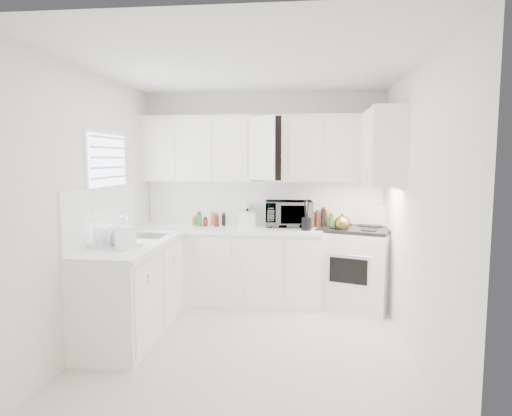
# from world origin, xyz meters

# --- Properties ---
(floor) EXTENTS (3.20, 3.20, 0.00)m
(floor) POSITION_xyz_m (0.00, 0.00, 0.00)
(floor) COLOR silver
(floor) RESTS_ON ground
(ceiling) EXTENTS (3.20, 3.20, 0.00)m
(ceiling) POSITION_xyz_m (0.00, 0.00, 2.60)
(ceiling) COLOR white
(ceiling) RESTS_ON ground
(wall_back) EXTENTS (3.00, 0.00, 3.00)m
(wall_back) POSITION_xyz_m (0.00, 1.60, 1.30)
(wall_back) COLOR white
(wall_back) RESTS_ON ground
(wall_front) EXTENTS (3.00, 0.00, 3.00)m
(wall_front) POSITION_xyz_m (0.00, -1.60, 1.30)
(wall_front) COLOR white
(wall_front) RESTS_ON ground
(wall_left) EXTENTS (0.00, 3.20, 3.20)m
(wall_left) POSITION_xyz_m (-1.50, 0.00, 1.30)
(wall_left) COLOR white
(wall_left) RESTS_ON ground
(wall_right) EXTENTS (0.00, 3.20, 3.20)m
(wall_right) POSITION_xyz_m (1.50, 0.00, 1.30)
(wall_right) COLOR white
(wall_right) RESTS_ON ground
(window_blinds) EXTENTS (0.06, 0.96, 1.06)m
(window_blinds) POSITION_xyz_m (-1.48, 0.35, 1.55)
(window_blinds) COLOR white
(window_blinds) RESTS_ON wall_left
(lower_cabinets_back) EXTENTS (2.22, 0.60, 0.90)m
(lower_cabinets_back) POSITION_xyz_m (-0.39, 1.30, 0.45)
(lower_cabinets_back) COLOR white
(lower_cabinets_back) RESTS_ON floor
(lower_cabinets_left) EXTENTS (0.60, 1.60, 0.90)m
(lower_cabinets_left) POSITION_xyz_m (-1.20, 0.20, 0.45)
(lower_cabinets_left) COLOR white
(lower_cabinets_left) RESTS_ON floor
(countertop_back) EXTENTS (2.24, 0.64, 0.05)m
(countertop_back) POSITION_xyz_m (-0.39, 1.29, 0.93)
(countertop_back) COLOR white
(countertop_back) RESTS_ON lower_cabinets_back
(countertop_left) EXTENTS (0.64, 1.62, 0.05)m
(countertop_left) POSITION_xyz_m (-1.19, 0.20, 0.93)
(countertop_left) COLOR white
(countertop_left) RESTS_ON lower_cabinets_left
(backsplash_back) EXTENTS (2.98, 0.02, 0.55)m
(backsplash_back) POSITION_xyz_m (0.00, 1.59, 1.23)
(backsplash_back) COLOR white
(backsplash_back) RESTS_ON wall_back
(backsplash_left) EXTENTS (0.02, 1.60, 0.55)m
(backsplash_left) POSITION_xyz_m (-1.49, 0.20, 1.23)
(backsplash_left) COLOR white
(backsplash_left) RESTS_ON wall_left
(upper_cabinets_back) EXTENTS (3.00, 0.33, 0.80)m
(upper_cabinets_back) POSITION_xyz_m (0.00, 1.44, 1.50)
(upper_cabinets_back) COLOR white
(upper_cabinets_back) RESTS_ON wall_back
(upper_cabinets_right) EXTENTS (0.33, 0.90, 0.80)m
(upper_cabinets_right) POSITION_xyz_m (1.33, 0.82, 1.50)
(upper_cabinets_right) COLOR white
(upper_cabinets_right) RESTS_ON wall_right
(sink) EXTENTS (0.42, 0.38, 0.30)m
(sink) POSITION_xyz_m (-1.19, 0.55, 1.07)
(sink) COLOR gray
(sink) RESTS_ON countertop_left
(stove) EXTENTS (0.98, 0.89, 1.23)m
(stove) POSITION_xyz_m (1.13, 1.29, 0.62)
(stove) COLOR white
(stove) RESTS_ON floor
(tea_kettle) EXTENTS (0.29, 0.27, 0.21)m
(tea_kettle) POSITION_xyz_m (0.95, 1.13, 1.05)
(tea_kettle) COLOR olive
(tea_kettle) RESTS_ON stove
(frying_pan) EXTENTS (0.32, 0.51, 0.04)m
(frying_pan) POSITION_xyz_m (1.31, 1.45, 0.97)
(frying_pan) COLOR black
(frying_pan) RESTS_ON stove
(microwave) EXTENTS (0.59, 0.36, 0.38)m
(microwave) POSITION_xyz_m (0.33, 1.42, 1.14)
(microwave) COLOR gray
(microwave) RESTS_ON countertop_back
(rice_cooker) EXTENTS (0.24, 0.24, 0.23)m
(rice_cooker) POSITION_xyz_m (-0.17, 1.29, 1.06)
(rice_cooker) COLOR white
(rice_cooker) RESTS_ON countertop_back
(paper_towel) EXTENTS (0.12, 0.12, 0.27)m
(paper_towel) POSITION_xyz_m (-0.20, 1.48, 1.08)
(paper_towel) COLOR white
(paper_towel) RESTS_ON countertop_back
(utensil_crock) EXTENTS (0.15, 0.15, 0.36)m
(utensil_crock) POSITION_xyz_m (0.54, 1.12, 1.13)
(utensil_crock) COLOR black
(utensil_crock) RESTS_ON countertop_back
(dish_rack) EXTENTS (0.49, 0.42, 0.23)m
(dish_rack) POSITION_xyz_m (-1.25, -0.09, 1.06)
(dish_rack) COLOR white
(dish_rack) RESTS_ON countertop_left
(spice_left_0) EXTENTS (0.06, 0.06, 0.13)m
(spice_left_0) POSITION_xyz_m (-0.85, 1.42, 1.02)
(spice_left_0) COLOR olive
(spice_left_0) RESTS_ON countertop_back
(spice_left_1) EXTENTS (0.06, 0.06, 0.13)m
(spice_left_1) POSITION_xyz_m (-0.78, 1.33, 1.02)
(spice_left_1) COLOR #27773B
(spice_left_1) RESTS_ON countertop_back
(spice_left_2) EXTENTS (0.06, 0.06, 0.13)m
(spice_left_2) POSITION_xyz_m (-0.70, 1.42, 1.02)
(spice_left_2) COLOR #A8161E
(spice_left_2) RESTS_ON countertop_back
(spice_left_3) EXTENTS (0.06, 0.06, 0.13)m
(spice_left_3) POSITION_xyz_m (-0.62, 1.33, 1.02)
(spice_left_3) COLOR gold
(spice_left_3) RESTS_ON countertop_back
(spice_left_4) EXTENTS (0.06, 0.06, 0.13)m
(spice_left_4) POSITION_xyz_m (-0.55, 1.42, 1.02)
(spice_left_4) COLOR maroon
(spice_left_4) RESTS_ON countertop_back
(spice_left_5) EXTENTS (0.06, 0.06, 0.13)m
(spice_left_5) POSITION_xyz_m (-0.47, 1.33, 1.02)
(spice_left_5) COLOR black
(spice_left_5) RESTS_ON countertop_back
(sauce_right_0) EXTENTS (0.06, 0.06, 0.19)m
(sauce_right_0) POSITION_xyz_m (0.58, 1.46, 1.05)
(sauce_right_0) COLOR #A8161E
(sauce_right_0) RESTS_ON countertop_back
(sauce_right_1) EXTENTS (0.06, 0.06, 0.19)m
(sauce_right_1) POSITION_xyz_m (0.64, 1.40, 1.05)
(sauce_right_1) COLOR gold
(sauce_right_1) RESTS_ON countertop_back
(sauce_right_2) EXTENTS (0.06, 0.06, 0.19)m
(sauce_right_2) POSITION_xyz_m (0.69, 1.46, 1.05)
(sauce_right_2) COLOR maroon
(sauce_right_2) RESTS_ON countertop_back
(sauce_right_3) EXTENTS (0.06, 0.06, 0.19)m
(sauce_right_3) POSITION_xyz_m (0.74, 1.40, 1.05)
(sauce_right_3) COLOR black
(sauce_right_3) RESTS_ON countertop_back
(sauce_right_4) EXTENTS (0.06, 0.06, 0.19)m
(sauce_right_4) POSITION_xyz_m (0.80, 1.46, 1.05)
(sauce_right_4) COLOR olive
(sauce_right_4) RESTS_ON countertop_back
(sauce_right_5) EXTENTS (0.06, 0.06, 0.19)m
(sauce_right_5) POSITION_xyz_m (0.85, 1.40, 1.05)
(sauce_right_5) COLOR #27773B
(sauce_right_5) RESTS_ON countertop_back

